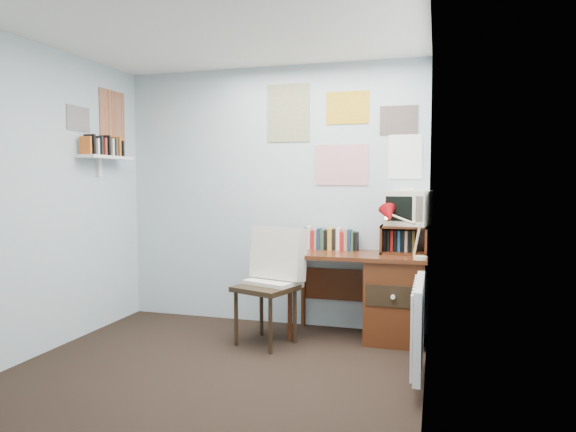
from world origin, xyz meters
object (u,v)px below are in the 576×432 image
(desk, at_px, (389,295))
(tv_riser, at_px, (404,239))
(crt_tv, at_px, (408,206))
(desk_lamp, at_px, (420,236))
(radiator, at_px, (419,324))
(desk_chair, at_px, (266,288))
(wall_shelf, at_px, (106,157))

(desk, relative_size, tv_riser, 3.00)
(tv_riser, bearing_deg, crt_tv, 32.31)
(desk_lamp, xyz_separation_m, radiator, (0.02, -0.71, -0.54))
(desk_chair, xyz_separation_m, tv_riser, (1.12, 0.52, 0.40))
(radiator, height_order, wall_shelf, wall_shelf)
(crt_tv, distance_m, radiator, 1.31)
(desk, distance_m, crt_tv, 0.80)
(desk_chair, height_order, radiator, desk_chair)
(desk_lamp, relative_size, crt_tv, 1.12)
(radiator, distance_m, wall_shelf, 3.15)
(wall_shelf, bearing_deg, tv_riser, 10.32)
(desk_lamp, relative_size, wall_shelf, 0.64)
(desk, height_order, radiator, desk)
(desk, distance_m, wall_shelf, 2.87)
(desk_lamp, distance_m, wall_shelf, 2.92)
(radiator, bearing_deg, desk_chair, 158.04)
(tv_riser, relative_size, wall_shelf, 0.65)
(desk, distance_m, radiator, 0.97)
(desk_chair, xyz_separation_m, radiator, (1.29, -0.52, -0.07))
(desk, relative_size, radiator, 1.50)
(desk_chair, distance_m, wall_shelf, 1.94)
(desk_lamp, height_order, crt_tv, crt_tv)
(crt_tv, relative_size, radiator, 0.44)
(radiator, bearing_deg, desk_lamp, 91.61)
(desk, relative_size, desk_lamp, 3.05)
(desk_chair, distance_m, tv_riser, 1.30)
(crt_tv, bearing_deg, desk_chair, -143.83)
(desk, height_order, wall_shelf, wall_shelf)
(radiator, bearing_deg, crt_tv, 97.44)
(desk_lamp, distance_m, tv_riser, 0.37)
(wall_shelf, bearing_deg, desk_chair, -1.11)
(tv_riser, bearing_deg, desk_chair, -155.06)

